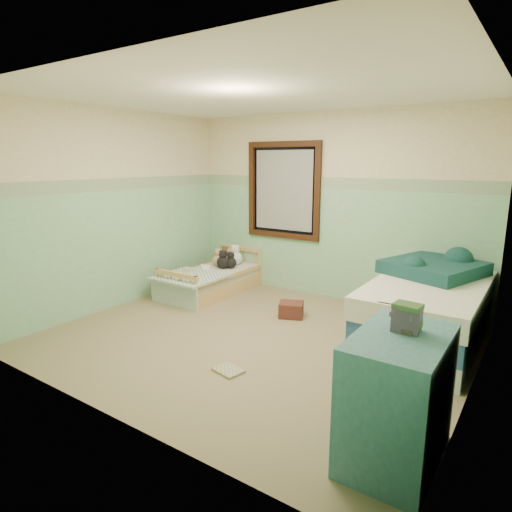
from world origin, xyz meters
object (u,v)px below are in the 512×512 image
Objects in this scene: plush_floor_cream at (206,282)px; twin_bed_frame at (427,331)px; toddler_bed_frame at (212,285)px; floor_book at (228,370)px; dresser at (397,398)px; red_pillow at (291,310)px; plush_floor_tan at (187,286)px.

twin_bed_frame is at bearing -1.55° from plush_floor_cream.
toddler_bed_frame is 5.97× the size of floor_book.
toddler_bed_frame is 2.48m from floor_book.
dresser reaches higher than toddler_bed_frame.
red_pillow is (-1.54, -0.17, -0.02)m from twin_bed_frame.
red_pillow is at bearing 110.12° from floor_book.
plush_floor_cream is at bearing 148.06° from dresser.
toddler_bed_frame is at bearing 144.64° from floor_book.
dresser reaches higher than red_pillow.
toddler_bed_frame is 5.75× the size of plush_floor_cream.
plush_floor_cream is 0.31m from plush_floor_tan.
toddler_bed_frame is at bearing 147.11° from dresser.
toddler_bed_frame is 1.48m from red_pillow.
twin_bed_frame is at bearing 97.80° from dresser.
plush_floor_cream reaches higher than plush_floor_tan.
plush_floor_cream is 1.08× the size of plush_floor_tan.
plush_floor_cream reaches higher than twin_bed_frame.
toddler_bed_frame is 0.13m from plush_floor_cream.
red_pillow is (1.46, -0.25, -0.01)m from toddler_bed_frame.
plush_floor_tan reaches higher than red_pillow.
plush_floor_tan is at bearing 152.36° from dresser.
dresser is (3.41, -2.13, 0.29)m from plush_floor_cream.
plush_floor_tan is (-0.09, -0.29, -0.01)m from plush_floor_cream.
plush_floor_tan is 0.96× the size of floor_book.
plush_floor_tan reaches higher than twin_bed_frame.
red_pillow reaches higher than floor_book.
plush_floor_tan is at bearing 153.03° from floor_book.
plush_floor_cream reaches higher than floor_book.
twin_bed_frame is at bearing 3.71° from plush_floor_tan.
dresser is 2.63m from red_pillow.
plush_floor_cream is 0.13× the size of twin_bed_frame.
dresser is 1.67m from floor_book.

